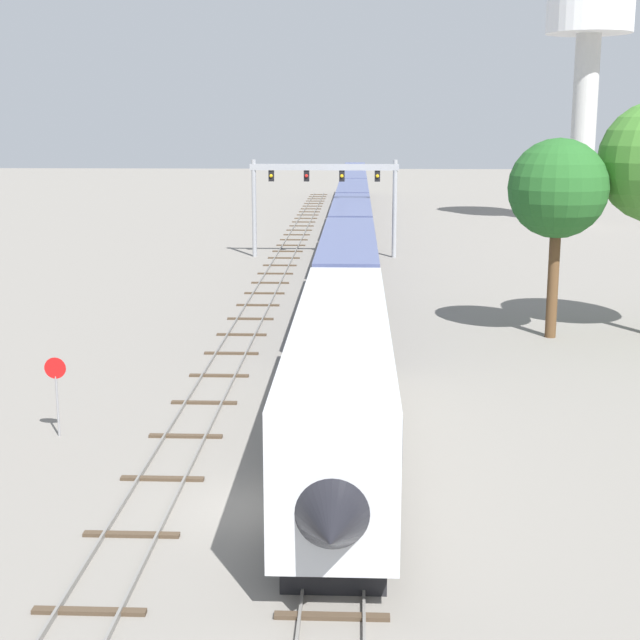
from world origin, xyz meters
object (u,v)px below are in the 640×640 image
(passenger_train, at_px, (352,217))
(stop_sign, at_px, (56,385))
(signal_gantry, at_px, (324,186))
(water_tower, at_px, (589,28))
(trackside_tree_mid, at_px, (558,190))

(passenger_train, distance_m, stop_sign, 53.20)
(signal_gantry, distance_m, water_tower, 39.99)
(water_tower, xyz_separation_m, trackside_tree_mid, (-13.94, -54.64, -12.93))
(passenger_train, distance_m, water_tower, 35.65)
(signal_gantry, bearing_deg, water_tower, 44.10)
(passenger_train, distance_m, trackside_tree_mid, 37.70)
(passenger_train, xyz_separation_m, stop_sign, (-10.00, -52.24, -0.74))
(water_tower, distance_m, stop_sign, 81.11)
(stop_sign, bearing_deg, water_tower, 64.12)
(signal_gantry, bearing_deg, passenger_train, 72.43)
(water_tower, bearing_deg, trackside_tree_mid, -104.31)
(signal_gantry, bearing_deg, trackside_tree_mid, -66.07)
(stop_sign, height_order, trackside_tree_mid, trackside_tree_mid)
(signal_gantry, xyz_separation_m, trackside_tree_mid, (12.76, -28.76, 1.77))
(water_tower, relative_size, stop_sign, 9.19)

